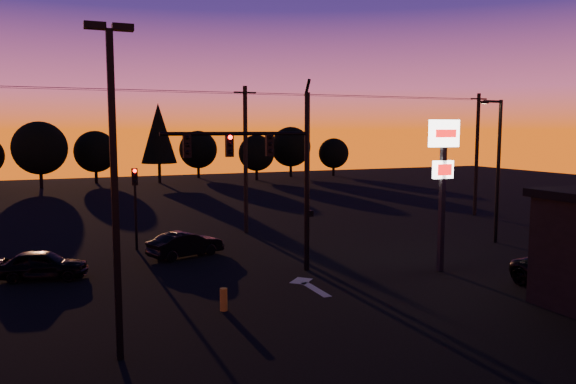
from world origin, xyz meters
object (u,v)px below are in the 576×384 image
parking_lot_light (114,171)px  streetlight (497,165)px  secondary_signal (135,196)px  traffic_signal_mast (274,163)px  car_mid (186,244)px  pylon_sign (443,163)px  car_left (43,265)px  bollard (224,299)px

parking_lot_light → streetlight: bearing=21.7°
parking_lot_light → secondary_signal: bearing=80.2°
traffic_signal_mast → car_mid: (-2.85, 4.88, -4.31)m
streetlight → secondary_signal: bearing=162.4°
pylon_sign → car_left: (-16.55, 5.51, -4.28)m
streetlight → car_mid: streetlight is taller
secondary_signal → pylon_sign: (12.00, -9.99, 2.05)m
traffic_signal_mast → streetlight: (14.01, 1.51, -0.52)m
traffic_signal_mast → secondary_signal: 9.19m
pylon_sign → car_left: 17.96m
traffic_signal_mast → parking_lot_light: 10.19m
traffic_signal_mast → car_mid: traffic_signal_mast is taller
car_left → car_mid: (6.60, 1.87, 0.00)m
secondary_signal → bollard: secondary_signal is taller
traffic_signal_mast → car_left: size_ratio=2.32×
secondary_signal → car_left: bearing=-135.4°
pylon_sign → parking_lot_light: bearing=-162.8°
bollard → streetlight: bearing=17.6°
traffic_signal_mast → pylon_sign: (7.10, -2.49, -0.02)m
car_left → streetlight: bearing=-78.9°
pylon_sign → car_mid: bearing=143.5°
pylon_sign → car_mid: pylon_sign is taller
traffic_signal_mast → car_left: 10.81m
car_left → bollard: bearing=-125.3°
streetlight → car_mid: size_ratio=2.09×
parking_lot_light → car_mid: size_ratio=2.39×
streetlight → car_left: size_ratio=2.17×
parking_lot_light → car_left: parking_lot_light is taller
bollard → car_left: car_left is taller
parking_lot_light → pylon_sign: bearing=17.2°
pylon_sign → car_mid: (-9.95, 7.37, -4.28)m
traffic_signal_mast → parking_lot_light: bearing=-136.6°
pylon_sign → bollard: 11.66m
traffic_signal_mast → secondary_signal: bearing=123.2°
pylon_sign → secondary_signal: bearing=140.2°
car_mid → car_left: bearing=86.7°
car_left → car_mid: size_ratio=0.97×
pylon_sign → bollard: size_ratio=8.44×
pylon_sign → car_mid: 13.10m
bollard → car_left: 9.23m
parking_lot_light → bollard: (3.87, 2.93, -4.87)m
secondary_signal → parking_lot_light: size_ratio=0.48×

